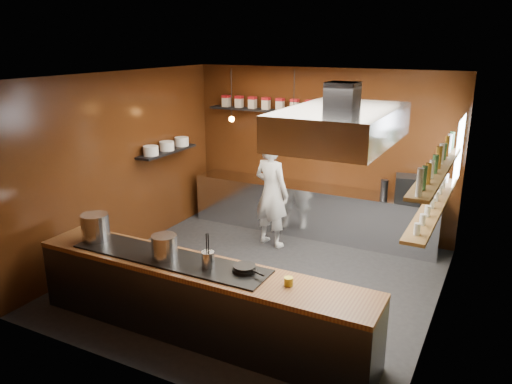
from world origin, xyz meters
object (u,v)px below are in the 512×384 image
Objects in this scene: extractor_hood at (341,125)px; stockpot_small at (164,247)px; chef at (271,193)px; espresso_machine at (408,188)px; stockpot_large at (95,227)px.

extractor_hood is 6.41× the size of stockpot_small.
chef is (-1.73, 1.74, -1.56)m from extractor_hood.
espresso_machine is at bearing 60.76° from stockpot_small.
chef is (1.16, 2.93, -0.17)m from stockpot_large.
extractor_hood is 5.52× the size of stockpot_large.
espresso_machine is (0.40, 2.55, -1.40)m from extractor_hood.
extractor_hood reaches higher than espresso_machine.
chef is at bearing 90.08° from stockpot_small.
espresso_machine reaches higher than stockpot_large.
chef reaches higher than stockpot_small.
espresso_machine is 2.28m from chef.
extractor_hood is 4.81× the size of espresso_machine.
extractor_hood is 3.41m from stockpot_large.
stockpot_small is at bearing 104.77° from chef.
chef is at bearing -170.66° from espresso_machine.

